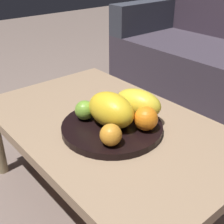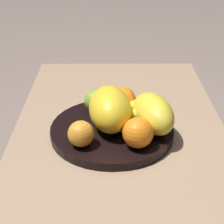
{
  "view_description": "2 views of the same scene",
  "coord_description": "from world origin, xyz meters",
  "px_view_note": "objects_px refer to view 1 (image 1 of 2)",
  "views": [
    {
      "loc": [
        0.76,
        -0.62,
        0.96
      ],
      "look_at": [
        0.05,
        -0.02,
        0.46
      ],
      "focal_mm": 48.26,
      "sensor_mm": 36.0,
      "label": 1
    },
    {
      "loc": [
        0.98,
        -0.03,
        0.97
      ],
      "look_at": [
        0.05,
        -0.02,
        0.46
      ],
      "focal_mm": 59.26,
      "sensor_mm": 36.0,
      "label": 2
    }
  ],
  "objects_px": {
    "coffee_table": "(108,132)",
    "apple_front": "(85,110)",
    "melon_large_front": "(111,110)",
    "orange_left": "(146,119)",
    "fruit_bowl": "(112,127)",
    "banana_bunch": "(120,112)",
    "melon_smaller_beside": "(138,103)",
    "orange_right": "(111,135)",
    "orange_front": "(103,102)"
  },
  "relations": [
    {
      "from": "orange_left",
      "to": "apple_front",
      "type": "height_order",
      "value": "orange_left"
    },
    {
      "from": "orange_right",
      "to": "melon_smaller_beside",
      "type": "bearing_deg",
      "value": 112.74
    },
    {
      "from": "melon_large_front",
      "to": "melon_smaller_beside",
      "type": "bearing_deg",
      "value": 85.94
    },
    {
      "from": "apple_front",
      "to": "banana_bunch",
      "type": "height_order",
      "value": "apple_front"
    },
    {
      "from": "melon_large_front",
      "to": "orange_front",
      "type": "distance_m",
      "value": 0.11
    },
    {
      "from": "melon_smaller_beside",
      "to": "apple_front",
      "type": "relative_size",
      "value": 2.55
    },
    {
      "from": "melon_smaller_beside",
      "to": "orange_front",
      "type": "xyz_separation_m",
      "value": [
        -0.11,
        -0.08,
        -0.01
      ]
    },
    {
      "from": "apple_front",
      "to": "orange_left",
      "type": "bearing_deg",
      "value": 31.47
    },
    {
      "from": "coffee_table",
      "to": "apple_front",
      "type": "bearing_deg",
      "value": -120.25
    },
    {
      "from": "orange_front",
      "to": "orange_right",
      "type": "relative_size",
      "value": 1.1
    },
    {
      "from": "banana_bunch",
      "to": "melon_smaller_beside",
      "type": "bearing_deg",
      "value": 70.51
    },
    {
      "from": "apple_front",
      "to": "orange_front",
      "type": "bearing_deg",
      "value": 91.62
    },
    {
      "from": "melon_large_front",
      "to": "banana_bunch",
      "type": "height_order",
      "value": "melon_large_front"
    },
    {
      "from": "melon_large_front",
      "to": "orange_left",
      "type": "relative_size",
      "value": 2.25
    },
    {
      "from": "fruit_bowl",
      "to": "melon_large_front",
      "type": "xyz_separation_m",
      "value": [
        0.0,
        -0.01,
        0.07
      ]
    },
    {
      "from": "coffee_table",
      "to": "orange_right",
      "type": "xyz_separation_m",
      "value": [
        0.15,
        -0.11,
        0.1
      ]
    },
    {
      "from": "coffee_table",
      "to": "banana_bunch",
      "type": "bearing_deg",
      "value": 34.11
    },
    {
      "from": "orange_left",
      "to": "orange_right",
      "type": "bearing_deg",
      "value": -91.98
    },
    {
      "from": "orange_left",
      "to": "coffee_table",
      "type": "bearing_deg",
      "value": -163.53
    },
    {
      "from": "orange_left",
      "to": "banana_bunch",
      "type": "height_order",
      "value": "orange_left"
    },
    {
      "from": "orange_right",
      "to": "orange_left",
      "type": "bearing_deg",
      "value": 88.02
    },
    {
      "from": "melon_large_front",
      "to": "orange_left",
      "type": "height_order",
      "value": "melon_large_front"
    },
    {
      "from": "orange_front",
      "to": "melon_smaller_beside",
      "type": "bearing_deg",
      "value": 37.44
    },
    {
      "from": "fruit_bowl",
      "to": "banana_bunch",
      "type": "xyz_separation_m",
      "value": [
        -0.01,
        0.05,
        0.04
      ]
    },
    {
      "from": "fruit_bowl",
      "to": "melon_smaller_beside",
      "type": "distance_m",
      "value": 0.13
    },
    {
      "from": "fruit_bowl",
      "to": "banana_bunch",
      "type": "distance_m",
      "value": 0.06
    },
    {
      "from": "coffee_table",
      "to": "melon_large_front",
      "type": "bearing_deg",
      "value": -28.95
    },
    {
      "from": "coffee_table",
      "to": "melon_smaller_beside",
      "type": "distance_m",
      "value": 0.16
    },
    {
      "from": "melon_smaller_beside",
      "to": "fruit_bowl",
      "type": "bearing_deg",
      "value": -94.73
    },
    {
      "from": "coffee_table",
      "to": "fruit_bowl",
      "type": "distance_m",
      "value": 0.08
    },
    {
      "from": "fruit_bowl",
      "to": "apple_front",
      "type": "height_order",
      "value": "apple_front"
    },
    {
      "from": "melon_smaller_beside",
      "to": "orange_left",
      "type": "distance_m",
      "value": 0.1
    },
    {
      "from": "melon_smaller_beside",
      "to": "apple_front",
      "type": "distance_m",
      "value": 0.2
    },
    {
      "from": "fruit_bowl",
      "to": "apple_front",
      "type": "distance_m",
      "value": 0.12
    },
    {
      "from": "melon_large_front",
      "to": "banana_bunch",
      "type": "distance_m",
      "value": 0.07
    },
    {
      "from": "fruit_bowl",
      "to": "apple_front",
      "type": "xyz_separation_m",
      "value": [
        -0.09,
        -0.05,
        0.05
      ]
    },
    {
      "from": "orange_left",
      "to": "apple_front",
      "type": "bearing_deg",
      "value": -148.53
    },
    {
      "from": "coffee_table",
      "to": "melon_large_front",
      "type": "relative_size",
      "value": 5.46
    },
    {
      "from": "orange_front",
      "to": "orange_right",
      "type": "height_order",
      "value": "orange_front"
    },
    {
      "from": "melon_smaller_beside",
      "to": "coffee_table",
      "type": "bearing_deg",
      "value": -122.99
    },
    {
      "from": "melon_smaller_beside",
      "to": "orange_left",
      "type": "height_order",
      "value": "melon_smaller_beside"
    },
    {
      "from": "coffee_table",
      "to": "banana_bunch",
      "type": "relative_size",
      "value": 6.68
    },
    {
      "from": "melon_large_front",
      "to": "coffee_table",
      "type": "bearing_deg",
      "value": 151.05
    },
    {
      "from": "fruit_bowl",
      "to": "melon_large_front",
      "type": "height_order",
      "value": "melon_large_front"
    },
    {
      "from": "orange_left",
      "to": "apple_front",
      "type": "distance_m",
      "value": 0.23
    },
    {
      "from": "melon_smaller_beside",
      "to": "orange_right",
      "type": "distance_m",
      "value": 0.22
    },
    {
      "from": "melon_large_front",
      "to": "apple_front",
      "type": "distance_m",
      "value": 0.11
    },
    {
      "from": "fruit_bowl",
      "to": "orange_front",
      "type": "height_order",
      "value": "orange_front"
    },
    {
      "from": "melon_smaller_beside",
      "to": "orange_right",
      "type": "relative_size",
      "value": 2.55
    },
    {
      "from": "melon_large_front",
      "to": "apple_front",
      "type": "height_order",
      "value": "melon_large_front"
    }
  ]
}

